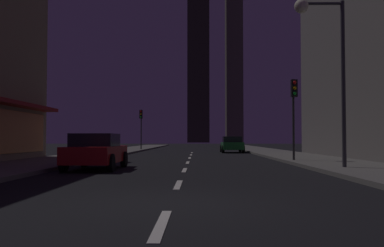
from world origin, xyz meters
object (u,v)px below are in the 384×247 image
(fire_hydrant_far_left, at_px, (103,150))
(traffic_light_far_left, at_px, (141,120))
(traffic_light_near_right, at_px, (294,101))
(street_lamp_right, at_px, (322,41))
(car_parked_far, at_px, (232,144))
(car_parked_near, at_px, (96,151))

(fire_hydrant_far_left, relative_size, traffic_light_far_left, 0.16)
(fire_hydrant_far_left, relative_size, traffic_light_near_right, 0.16)
(fire_hydrant_far_left, height_order, street_lamp_right, street_lamp_right)
(traffic_light_near_right, xyz_separation_m, street_lamp_right, (-0.12, -5.32, 1.87))
(fire_hydrant_far_left, bearing_deg, street_lamp_right, -46.47)
(street_lamp_right, bearing_deg, car_parked_far, 94.77)
(fire_hydrant_far_left, xyz_separation_m, traffic_light_near_right, (11.40, -6.56, 2.74))
(car_parked_near, xyz_separation_m, car_parked_far, (7.20, 20.70, 0.00))
(street_lamp_right, bearing_deg, traffic_light_far_left, 111.42)
(car_parked_near, xyz_separation_m, traffic_light_near_right, (9.10, 4.68, 2.45))
(car_parked_near, height_order, street_lamp_right, street_lamp_right)
(car_parked_far, height_order, street_lamp_right, street_lamp_right)
(car_parked_near, distance_m, street_lamp_right, 9.99)
(car_parked_near, relative_size, street_lamp_right, 0.64)
(fire_hydrant_far_left, height_order, traffic_light_near_right, traffic_light_near_right)
(car_parked_near, relative_size, traffic_light_far_left, 1.01)
(car_parked_near, distance_m, fire_hydrant_far_left, 11.48)
(car_parked_near, relative_size, traffic_light_near_right, 1.01)
(car_parked_near, relative_size, car_parked_far, 1.00)
(car_parked_near, height_order, traffic_light_far_left, traffic_light_far_left)
(car_parked_far, relative_size, fire_hydrant_far_left, 6.48)
(traffic_light_near_right, bearing_deg, street_lamp_right, -91.30)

